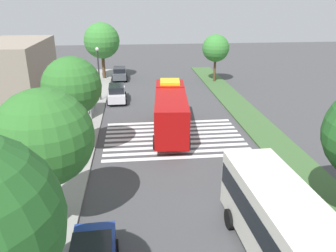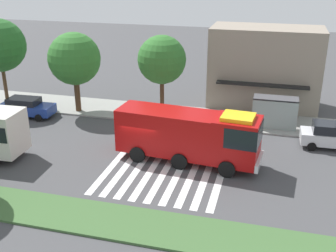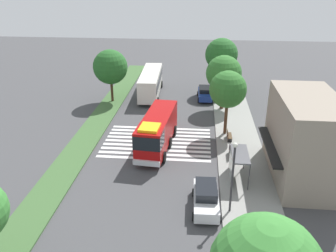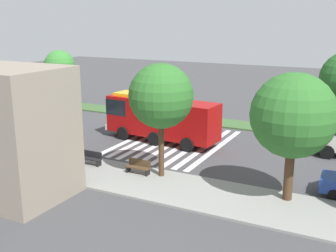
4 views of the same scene
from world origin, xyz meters
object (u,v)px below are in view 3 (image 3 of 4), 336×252
at_px(sidewalk_tree_center, 228,90).
at_px(median_tree_far_west, 110,67).
at_px(transit_bus, 151,82).
at_px(sidewalk_tree_west, 224,73).
at_px(parked_car_mid, 206,197).
at_px(bench_near_shelter, 231,152).
at_px(fire_truck, 157,130).
at_px(parked_car_west, 205,93).
at_px(bench_west_of_shelter, 229,135).
at_px(fire_hydrant, 217,96).
at_px(street_lamp, 233,172).
at_px(bus_stop_shelter, 236,161).
at_px(sidewalk_tree_far_west, 221,55).

height_order(sidewalk_tree_center, median_tree_far_west, median_tree_far_west).
bearing_deg(transit_bus, sidewalk_tree_west, -117.99).
height_order(parked_car_mid, bench_near_shelter, parked_car_mid).
relative_size(fire_truck, sidewalk_tree_west, 1.42).
bearing_deg(parked_car_mid, sidewalk_tree_center, 169.05).
height_order(parked_car_west, sidewalk_tree_west, sidewalk_tree_west).
bearing_deg(bench_west_of_shelter, bench_near_shelter, 0.00).
height_order(bench_near_shelter, fire_hydrant, bench_near_shelter).
distance_m(parked_car_mid, street_lamp, 3.19).
bearing_deg(transit_bus, median_tree_far_west, 121.88).
distance_m(parked_car_west, bus_stop_shelter, 21.10).
xyz_separation_m(bench_near_shelter, sidewalk_tree_far_west, (-20.39, -0.32, 5.05)).
relative_size(fire_truck, parked_car_west, 2.07).
relative_size(bench_west_of_shelter, sidewalk_tree_far_west, 0.20).
bearing_deg(bench_west_of_shelter, transit_bus, -143.73).
bearing_deg(fire_hydrant, parked_car_west, -95.41).
bearing_deg(sidewalk_tree_west, bench_near_shelter, 1.41).
relative_size(parked_car_mid, transit_bus, 0.42).
xyz_separation_m(transit_bus, fire_hydrant, (1.16, 9.56, -1.56)).
distance_m(parked_car_west, median_tree_far_west, 13.63).
xyz_separation_m(parked_car_west, bench_west_of_shelter, (13.15, 2.52, -0.28)).
bearing_deg(bench_near_shelter, street_lamp, -4.78).
bearing_deg(bus_stop_shelter, sidewalk_tree_center, -178.17).
xyz_separation_m(parked_car_west, median_tree_far_west, (2.35, -12.80, 4.06)).
bearing_deg(parked_car_west, sidewalk_tree_center, 8.37).
bearing_deg(sidewalk_tree_center, bench_west_of_shelter, 12.14).
xyz_separation_m(parked_car_west, transit_bus, (-1.00, -7.86, 1.18)).
xyz_separation_m(bus_stop_shelter, fire_hydrant, (-20.76, -0.80, -1.40)).
bearing_deg(street_lamp, bench_near_shelter, 175.22).
distance_m(parked_car_mid, bus_stop_shelter, 4.99).
height_order(bench_near_shelter, sidewalk_tree_far_west, sidewalk_tree_far_west).
distance_m(fire_truck, street_lamp, 11.96).
bearing_deg(bench_west_of_shelter, parked_car_mid, -11.90).
xyz_separation_m(parked_car_west, bench_near_shelter, (16.92, 2.52, -0.28)).
bearing_deg(bench_west_of_shelter, street_lamp, -3.33).
bearing_deg(bench_west_of_shelter, sidewalk_tree_center, -167.86).
xyz_separation_m(bench_near_shelter, median_tree_far_west, (-14.57, -15.32, 4.34)).
xyz_separation_m(bench_west_of_shelter, street_lamp, (12.39, -0.72, 2.95)).
bearing_deg(median_tree_far_west, street_lamp, 32.19).
xyz_separation_m(median_tree_far_west, fire_hydrant, (-2.19, 14.50, -4.45)).
xyz_separation_m(sidewalk_tree_west, median_tree_far_west, (-1.49, -15.00, 0.10)).
relative_size(transit_bus, sidewalk_tree_center, 1.57).
bearing_deg(fire_hydrant, street_lamp, 0.23).
bearing_deg(fire_truck, street_lamp, 39.64).
relative_size(parked_car_mid, fire_hydrant, 6.64).
xyz_separation_m(bus_stop_shelter, sidewalk_tree_west, (-17.08, -0.30, 2.95)).
bearing_deg(sidewalk_tree_far_west, sidewalk_tree_center, -0.00).
relative_size(fire_truck, sidewalk_tree_far_west, 1.26).
bearing_deg(median_tree_far_west, sidewalk_tree_center, 58.18).
xyz_separation_m(parked_car_mid, street_lamp, (0.42, 1.80, 2.60)).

